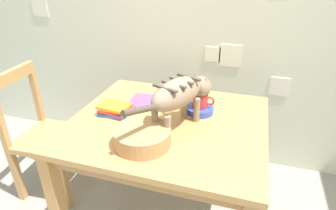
% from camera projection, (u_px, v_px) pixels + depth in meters
% --- Properties ---
extents(wall_rear, '(4.63, 0.11, 2.50)m').
position_uv_depth(wall_rear, '(205.00, 9.00, 2.12)').
color(wall_rear, silver).
rests_on(wall_rear, ground_plane).
extents(dining_table, '(1.11, 0.99, 0.75)m').
position_uv_depth(dining_table, '(168.00, 134.00, 1.68)').
color(dining_table, tan).
rests_on(dining_table, ground_plane).
extents(cat, '(0.30, 0.63, 0.28)m').
position_uv_depth(cat, '(181.00, 94.00, 1.50)').
color(cat, gray).
rests_on(cat, dining_table).
extents(saucer_bowl, '(0.17, 0.17, 0.04)m').
position_uv_depth(saucer_bowl, '(200.00, 109.00, 1.72)').
color(saucer_bowl, '#364FB7').
rests_on(saucer_bowl, dining_table).
extents(coffee_mug, '(0.13, 0.09, 0.08)m').
position_uv_depth(coffee_mug, '(201.00, 100.00, 1.69)').
color(coffee_mug, red).
rests_on(coffee_mug, saucer_bowl).
extents(magazine, '(0.27, 0.22, 0.01)m').
position_uv_depth(magazine, '(149.00, 101.00, 1.86)').
color(magazine, '#874D99').
rests_on(magazine, dining_table).
extents(book_stack, '(0.19, 0.15, 0.06)m').
position_uv_depth(book_stack, '(115.00, 109.00, 1.69)').
color(book_stack, '#3590D0').
rests_on(book_stack, dining_table).
extents(wicker_basket, '(0.29, 0.29, 0.09)m').
position_uv_depth(wicker_basket, '(142.00, 137.00, 1.41)').
color(wicker_basket, tan).
rests_on(wicker_basket, dining_table).
extents(wooden_chair_near, '(0.45, 0.45, 0.94)m').
position_uv_depth(wooden_chair_near, '(45.00, 135.00, 2.03)').
color(wooden_chair_near, tan).
rests_on(wooden_chair_near, ground_plane).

